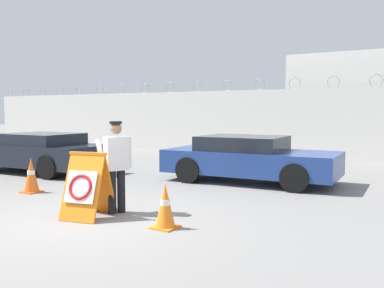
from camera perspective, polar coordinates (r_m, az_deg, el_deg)
ground_plane at (r=7.69m, az=-14.31°, el=-9.81°), size 90.00×90.00×0.00m
perimeter_wall at (r=17.18m, az=13.43°, el=2.67°), size 36.00×0.30×3.15m
building_block at (r=20.48m, az=23.79°, el=4.76°), size 6.70×5.41×4.19m
barricade_sign at (r=7.74m, az=-13.86°, el=-5.35°), size 0.86×0.98×1.16m
security_guard at (r=7.92m, az=-10.08°, el=-2.47°), size 0.55×0.58×1.69m
traffic_cone_near at (r=10.47m, az=-20.65°, el=-3.92°), size 0.40×0.40×0.80m
traffic_cone_far at (r=6.90m, az=-3.59°, el=-8.27°), size 0.38×0.38×0.72m
parked_car_front_coupe at (r=13.78m, az=-19.78°, el=-0.99°), size 4.44×2.16×1.19m
parked_car_rear_sedan at (r=11.28m, az=7.59°, el=-1.93°), size 4.57×2.16×1.21m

